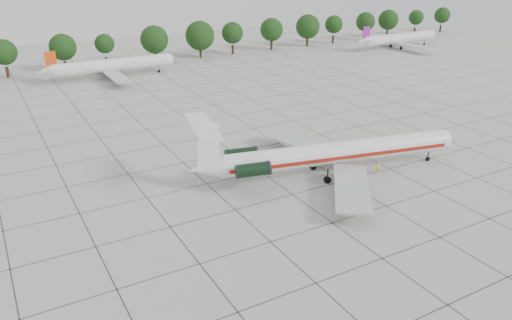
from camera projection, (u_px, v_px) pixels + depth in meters
The scene contains 7 objects.
ground at pixel (293, 194), 61.72m from camera, with size 260.00×260.00×0.00m, color #AEAEA7.
apron_joints at pixel (237, 155), 73.75m from camera, with size 170.00×170.00×0.02m, color #383838.
main_airliner at pixel (325, 154), 65.79m from camera, with size 37.44×29.10×8.87m.
ground_crew at pixel (378, 168), 67.40m from camera, with size 0.57×0.38×1.57m, color yellow.
bg_airliner_c at pixel (112, 65), 117.34m from camera, with size 28.24×27.20×7.40m.
bg_airliner_e at pixel (399, 38), 153.39m from camera, with size 28.24×27.20×7.40m.
tree_line at pixel (63, 47), 122.29m from camera, with size 249.86×8.44×10.22m.
Camera 1 is at (-31.14, -45.84, 27.88)m, focal length 35.00 mm.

